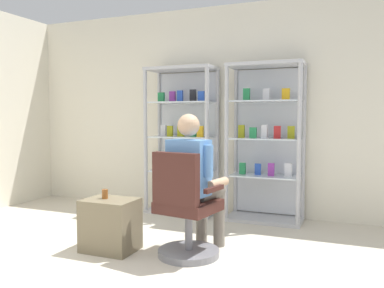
{
  "coord_description": "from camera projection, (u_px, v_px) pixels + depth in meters",
  "views": [
    {
      "loc": [
        1.58,
        -2.1,
        1.27
      ],
      "look_at": [
        0.09,
        1.5,
        1.0
      ],
      "focal_mm": 37.71,
      "sensor_mm": 36.0,
      "label": 1
    }
  ],
  "objects": [
    {
      "name": "office_chair",
      "position": [
        185.0,
        214.0,
        3.59
      ],
      "size": [
        0.6,
        0.56,
        0.96
      ],
      "color": "slate",
      "rests_on": "ground"
    },
    {
      "name": "storage_crate",
      "position": [
        110.0,
        225.0,
        3.8
      ],
      "size": [
        0.48,
        0.37,
        0.49
      ],
      "primitive_type": "cube",
      "color": "#72664C",
      "rests_on": "ground"
    },
    {
      "name": "seated_shopkeeper",
      "position": [
        195.0,
        177.0,
        3.71
      ],
      "size": [
        0.53,
        0.6,
        1.29
      ],
      "color": "slate",
      "rests_on": "ground"
    },
    {
      "name": "display_cabinet_left",
      "position": [
        184.0,
        139.0,
        5.32
      ],
      "size": [
        0.9,
        0.45,
        1.9
      ],
      "color": "#B7B7BC",
      "rests_on": "ground"
    },
    {
      "name": "back_wall",
      "position": [
        229.0,
        110.0,
        5.3
      ],
      "size": [
        6.0,
        0.1,
        2.7
      ],
      "primitive_type": "cube",
      "color": "silver",
      "rests_on": "ground"
    },
    {
      "name": "tea_glass",
      "position": [
        105.0,
        194.0,
        3.81
      ],
      "size": [
        0.06,
        0.06,
        0.09
      ],
      "primitive_type": "cylinder",
      "color": "brown",
      "rests_on": "storage_crate"
    },
    {
      "name": "display_cabinet_right",
      "position": [
        266.0,
        142.0,
        4.9
      ],
      "size": [
        0.9,
        0.45,
        1.9
      ],
      "color": "#B7B7BC",
      "rests_on": "ground"
    }
  ]
}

